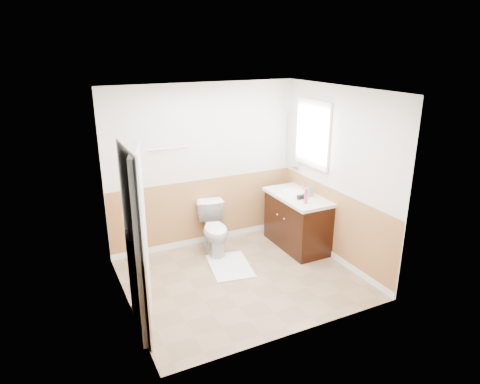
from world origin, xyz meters
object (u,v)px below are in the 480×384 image
toilet (215,229)px  bath_mat (230,266)px  lotion_bottle (306,196)px  soap_dispenser (309,189)px  vanity_cabinet (297,222)px

toilet → bath_mat: size_ratio=0.93×
bath_mat → lotion_bottle: 1.48m
toilet → soap_dispenser: soap_dispenser is taller
toilet → vanity_cabinet: size_ratio=0.68×
lotion_bottle → soap_dispenser: size_ratio=1.07×
lotion_bottle → vanity_cabinet: bearing=73.4°
soap_dispenser → vanity_cabinet: bearing=140.1°
bath_mat → soap_dispenser: soap_dispenser is taller
toilet → soap_dispenser: (1.34, -0.50, 0.58)m
vanity_cabinet → lotion_bottle: (-0.10, -0.33, 0.56)m
toilet → bath_mat: bearing=-79.8°
bath_mat → vanity_cabinet: vanity_cabinet is taller
vanity_cabinet → lotion_bottle: 0.66m
vanity_cabinet → soap_dispenser: 0.57m
vanity_cabinet → soap_dispenser: bearing=-39.9°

